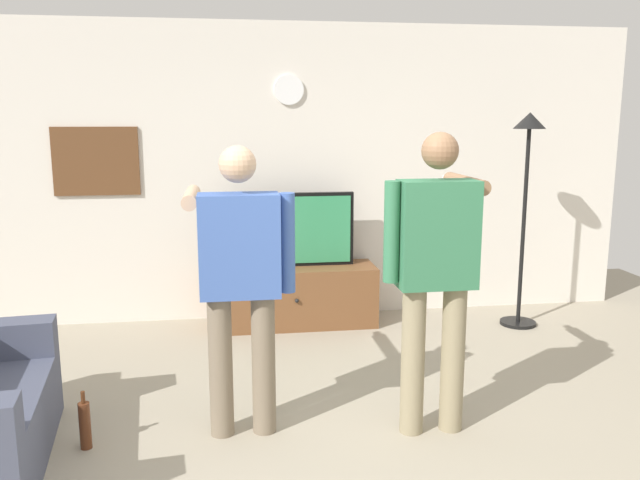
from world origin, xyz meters
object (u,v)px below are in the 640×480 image
at_px(tv_stand, 294,296).
at_px(wall_clock, 289,90).
at_px(framed_picture, 96,161).
at_px(floor_lamp, 527,175).
at_px(television, 293,230).
at_px(person_standing_nearer_couch, 435,265).
at_px(person_standing_nearer_lamp, 240,273).
at_px(beverage_bottle, 85,425).

distance_m(tv_stand, wall_clock, 1.86).
height_order(framed_picture, floor_lamp, floor_lamp).
xyz_separation_m(wall_clock, floor_lamp, (2.02, -0.59, -0.74)).
relative_size(tv_stand, wall_clock, 5.50).
xyz_separation_m(television, floor_lamp, (2.02, -0.34, 0.49)).
relative_size(television, floor_lamp, 0.58).
bearing_deg(tv_stand, framed_picture, 170.18).
bearing_deg(television, framed_picture, 171.70).
bearing_deg(floor_lamp, person_standing_nearer_couch, -127.84).
bearing_deg(person_standing_nearer_couch, wall_clock, 104.05).
xyz_separation_m(television, person_standing_nearer_couch, (0.60, -2.17, 0.15)).
height_order(person_standing_nearer_lamp, person_standing_nearer_couch, person_standing_nearer_couch).
xyz_separation_m(wall_clock, framed_picture, (-1.70, 0.00, -0.62)).
bearing_deg(television, tv_stand, -90.00).
bearing_deg(framed_picture, television, -8.30).
distance_m(television, framed_picture, 1.83).
relative_size(television, framed_picture, 1.49).
bearing_deg(wall_clock, floor_lamp, -16.15).
relative_size(floor_lamp, person_standing_nearer_couch, 1.07).
bearing_deg(person_standing_nearer_couch, person_standing_nearer_lamp, 173.10).
height_order(person_standing_nearer_couch, beverage_bottle, person_standing_nearer_couch).
distance_m(tv_stand, beverage_bottle, 2.51).
bearing_deg(television, wall_clock, 90.00).
relative_size(floor_lamp, beverage_bottle, 5.52).
relative_size(framed_picture, beverage_bottle, 2.13).
bearing_deg(person_standing_nearer_couch, tv_stand, 105.87).
bearing_deg(television, beverage_bottle, -123.94).
bearing_deg(wall_clock, person_standing_nearer_lamp, -102.85).
distance_m(television, wall_clock, 1.26).
relative_size(person_standing_nearer_lamp, beverage_bottle, 4.97).
bearing_deg(beverage_bottle, wall_clock, 58.90).
relative_size(floor_lamp, person_standing_nearer_lamp, 1.11).
xyz_separation_m(framed_picture, floor_lamp, (3.73, -0.59, -0.12)).
bearing_deg(person_standing_nearer_lamp, person_standing_nearer_couch, -6.90).
xyz_separation_m(tv_stand, beverage_bottle, (-1.42, -2.06, -0.13)).
bearing_deg(wall_clock, person_standing_nearer_couch, -75.95).
relative_size(person_standing_nearer_lamp, person_standing_nearer_couch, 0.96).
distance_m(television, person_standing_nearer_lamp, 2.10).
xyz_separation_m(person_standing_nearer_couch, beverage_bottle, (-2.02, 0.06, -0.88)).
distance_m(wall_clock, framed_picture, 1.81).
height_order(floor_lamp, person_standing_nearer_lamp, floor_lamp).
bearing_deg(framed_picture, person_standing_nearer_lamp, -62.58).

